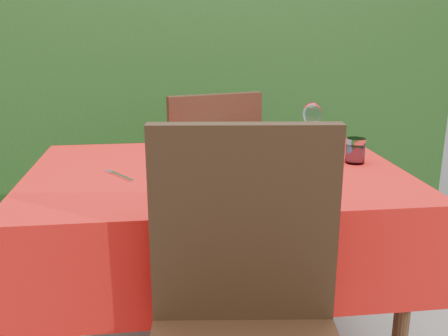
{
  "coord_description": "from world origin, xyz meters",
  "views": [
    {
      "loc": [
        -0.18,
        -1.62,
        1.22
      ],
      "look_at": [
        0.02,
        -0.05,
        0.77
      ],
      "focal_mm": 40.0,
      "sensor_mm": 36.0,
      "label": 1
    }
  ],
  "objects": [
    {
      "name": "chair_near",
      "position": [
        -0.0,
        -0.62,
        0.58
      ],
      "size": [
        0.5,
        0.5,
        1.01
      ],
      "rotation": [
        0.0,
        0.0,
        -0.11
      ],
      "color": "black",
      "rests_on": "ground"
    },
    {
      "name": "fork",
      "position": [
        -0.31,
        -0.05,
        0.75
      ],
      "size": [
        0.12,
        0.16,
        0.0
      ],
      "primitive_type": "cube",
      "rotation": [
        0.0,
        0.0,
        0.6
      ],
      "color": "silver",
      "rests_on": "dining_table"
    },
    {
      "name": "wine_glass",
      "position": [
        0.41,
        0.28,
        0.88
      ],
      "size": [
        0.07,
        0.07,
        0.18
      ],
      "color": "white",
      "rests_on": "dining_table"
    },
    {
      "name": "pizza_plate",
      "position": [
        0.01,
        -0.11,
        0.77
      ],
      "size": [
        0.34,
        0.34,
        0.05
      ],
      "rotation": [
        0.0,
        0.0,
        0.38
      ],
      "color": "white",
      "rests_on": "dining_table"
    },
    {
      "name": "chair_far",
      "position": [
        0.03,
        0.6,
        0.54
      ],
      "size": [
        0.52,
        0.52,
        0.94
      ],
      "rotation": [
        0.0,
        0.0,
        3.4
      ],
      "color": "black",
      "rests_on": "ground"
    },
    {
      "name": "pasta_plate",
      "position": [
        0.09,
        0.29,
        0.77
      ],
      "size": [
        0.22,
        0.22,
        0.06
      ],
      "rotation": [
        0.0,
        0.0,
        -0.18
      ],
      "color": "silver",
      "rests_on": "dining_table"
    },
    {
      "name": "water_glass",
      "position": [
        0.5,
        0.03,
        0.79
      ],
      "size": [
        0.07,
        0.07,
        0.09
      ],
      "color": "silver",
      "rests_on": "dining_table"
    },
    {
      "name": "hedge",
      "position": [
        0.0,
        1.55,
        0.92
      ],
      "size": [
        3.2,
        0.55,
        1.78
      ],
      "color": "black",
      "rests_on": "ground"
    },
    {
      "name": "dining_table",
      "position": [
        0.0,
        0.0,
        0.6
      ],
      "size": [
        1.26,
        0.86,
        0.75
      ],
      "color": "#4D2C18",
      "rests_on": "ground"
    }
  ]
}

